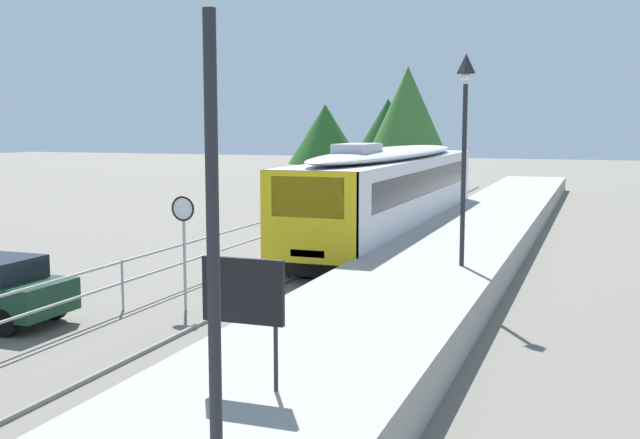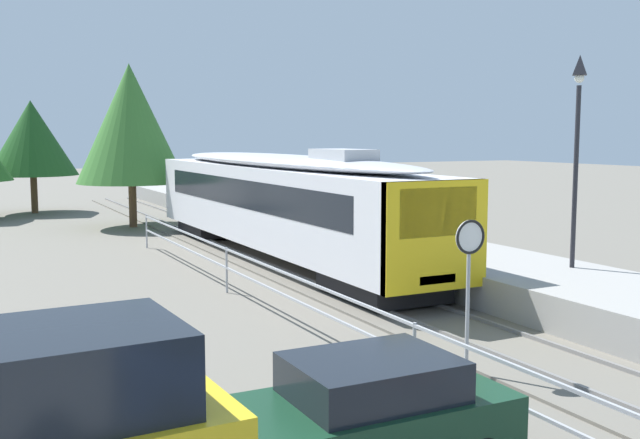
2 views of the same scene
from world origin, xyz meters
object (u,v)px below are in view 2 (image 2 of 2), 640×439
commuter_train (279,199)px  speed_limit_sign (469,258)px  platform_lamp_mid_platform (578,121)px  parked_hatchback_dark_green (358,418)px

commuter_train → speed_limit_sign: commuter_train is taller
platform_lamp_mid_platform → speed_limit_sign: platform_lamp_mid_platform is taller
speed_limit_sign → platform_lamp_mid_platform: bearing=29.9°
platform_lamp_mid_platform → speed_limit_sign: (-6.08, -3.49, -2.50)m
platform_lamp_mid_platform → speed_limit_sign: 7.44m
speed_limit_sign → parked_hatchback_dark_green: (-3.69, -2.54, -1.33)m
parked_hatchback_dark_green → speed_limit_sign: bearing=34.5°
commuter_train → parked_hatchback_dark_green: commuter_train is taller
platform_lamp_mid_platform → parked_hatchback_dark_green: 12.11m
platform_lamp_mid_platform → parked_hatchback_dark_green: platform_lamp_mid_platform is taller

